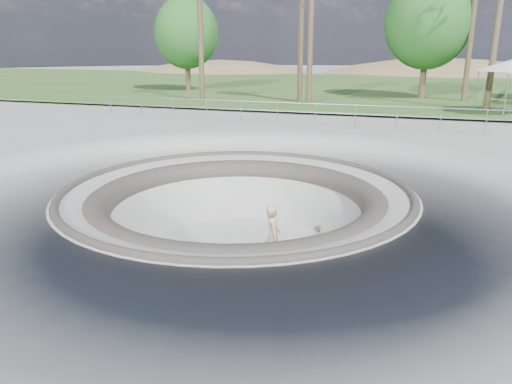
% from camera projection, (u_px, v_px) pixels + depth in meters
% --- Properties ---
extents(ground, '(180.00, 180.00, 0.00)m').
position_uv_depth(ground, '(237.00, 190.00, 14.57)').
color(ground, '#A1A19C').
rests_on(ground, ground).
extents(skate_bowl, '(14.00, 14.00, 4.10)m').
position_uv_depth(skate_bowl, '(238.00, 248.00, 15.09)').
color(skate_bowl, '#A1A19C').
rests_on(skate_bowl, ground).
extents(grass_strip, '(180.00, 36.00, 0.12)m').
position_uv_depth(grass_strip, '(361.00, 87.00, 45.57)').
color(grass_strip, '#305923').
rests_on(grass_strip, ground).
extents(distant_hills, '(103.20, 45.00, 28.60)m').
position_uv_depth(distant_hills, '(404.00, 128.00, 67.74)').
color(distant_hills, brown).
rests_on(distant_hills, ground).
extents(safety_railing, '(25.00, 0.06, 1.03)m').
position_uv_depth(safety_railing, '(316.00, 113.00, 25.33)').
color(safety_railing, gray).
rests_on(safety_railing, ground).
extents(skateboard, '(0.78, 0.28, 0.08)m').
position_uv_depth(skateboard, '(273.00, 266.00, 13.86)').
color(skateboard, brown).
rests_on(skateboard, ground).
extents(skater, '(0.63, 0.76, 1.77)m').
position_uv_depth(skater, '(273.00, 236.00, 13.60)').
color(skater, tan).
rests_on(skater, skateboard).
extents(bushy_tree_left, '(5.26, 4.78, 7.59)m').
position_uv_depth(bushy_tree_left, '(186.00, 33.00, 40.45)').
color(bushy_tree_left, brown).
rests_on(bushy_tree_left, ground).
extents(bushy_tree_mid, '(5.97, 5.42, 8.61)m').
position_uv_depth(bushy_tree_mid, '(428.00, 22.00, 34.47)').
color(bushy_tree_mid, brown).
rests_on(bushy_tree_mid, ground).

